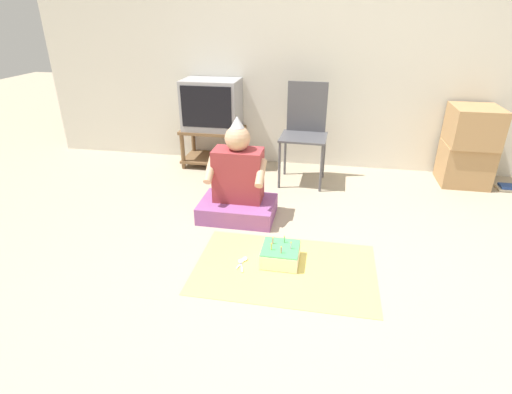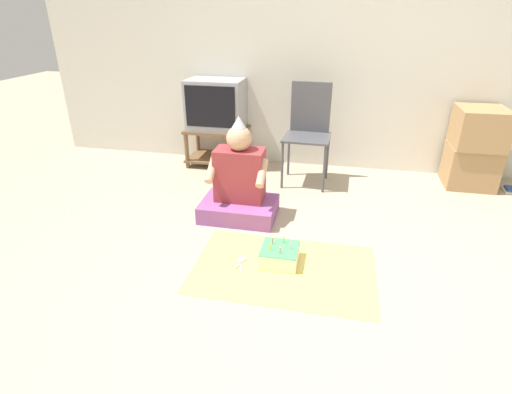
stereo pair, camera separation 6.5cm
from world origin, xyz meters
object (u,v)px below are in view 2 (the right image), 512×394
(folding_chair, at_px, (308,127))
(birthday_cake, at_px, (279,254))
(person_seated, at_px, (239,186))
(tv, at_px, (216,104))
(cardboard_box_stack, at_px, (474,147))

(folding_chair, height_order, birthday_cake, folding_chair)
(folding_chair, height_order, person_seated, folding_chair)
(person_seated, relative_size, birthday_cake, 3.30)
(folding_chair, relative_size, birthday_cake, 3.76)
(folding_chair, distance_m, person_seated, 1.03)
(tv, distance_m, cardboard_box_stack, 2.55)
(tv, bearing_deg, person_seated, -64.86)
(cardboard_box_stack, bearing_deg, folding_chair, -172.94)
(cardboard_box_stack, distance_m, person_seated, 2.28)
(person_seated, bearing_deg, cardboard_box_stack, 28.13)
(cardboard_box_stack, bearing_deg, person_seated, -151.87)
(folding_chair, bearing_deg, birthday_cake, -91.18)
(tv, bearing_deg, cardboard_box_stack, -1.15)
(tv, relative_size, folding_chair, 0.61)
(tv, distance_m, person_seated, 1.30)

